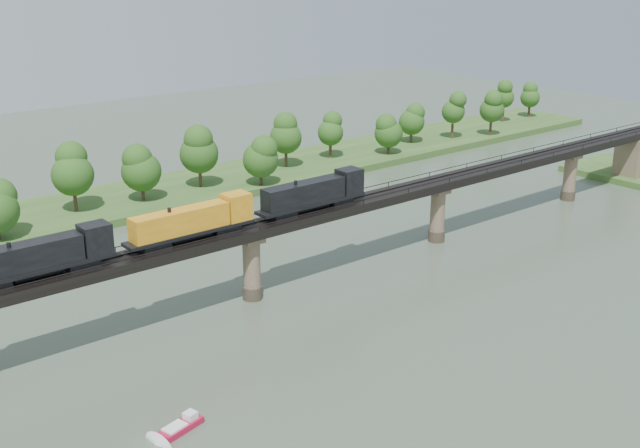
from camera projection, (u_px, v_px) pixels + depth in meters
ground at (392, 376)px, 98.11m from camera, size 400.00×400.00×0.00m
far_bank at (96, 207)px, 160.25m from camera, size 300.00×24.00×1.60m
bridge at (252, 265)px, 118.37m from camera, size 236.00×30.00×11.50m
bridge_superstructure at (250, 224)px, 116.33m from camera, size 220.00×4.90×0.75m
far_treeline at (61, 180)px, 149.47m from camera, size 289.06×17.54×13.60m
freight_train at (144, 234)px, 105.52m from camera, size 78.14×3.04×5.38m
motorboat at (181, 426)px, 86.97m from camera, size 5.62×3.14×1.49m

